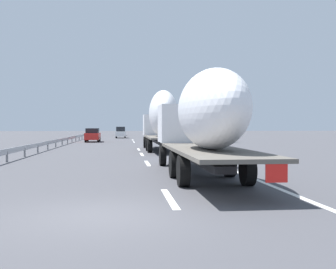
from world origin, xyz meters
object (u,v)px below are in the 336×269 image
car_red_compact (93,135)px  car_white_van (121,132)px  truck_trailing (203,119)px  truck_lead (162,119)px  road_sign (175,125)px  car_black_suv (121,131)px

car_red_compact → car_white_van: bearing=-10.9°
truck_trailing → car_red_compact: truck_trailing is taller
truck_lead → truck_trailing: (-17.53, -0.00, -0.35)m
truck_trailing → car_white_van: 55.65m
car_white_van → car_red_compact: size_ratio=0.95×
truck_lead → road_sign: bearing=-10.8°
truck_lead → truck_trailing: size_ratio=0.94×
truck_lead → car_red_compact: truck_lead is taller
truck_trailing → car_red_compact: bearing=10.7°
truck_lead → car_white_van: size_ratio=2.79×
truck_trailing → car_red_compact: 38.33m
truck_lead → road_sign: size_ratio=4.08×
car_black_suv → road_sign: bearing=-170.8°
car_white_van → car_black_suv: 20.96m
truck_trailing → car_white_van: bearing=3.8°
truck_trailing → car_black_suv: size_ratio=3.36×
car_black_suv → car_white_van: bearing=-179.6°
truck_trailing → car_white_van: size_ratio=2.99×
road_sign → truck_trailing: bearing=174.7°
truck_trailing → car_black_suv: (76.47, 3.81, -1.40)m
car_red_compact → road_sign: bearing=-111.1°
car_white_van → road_sign: road_sign is taller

